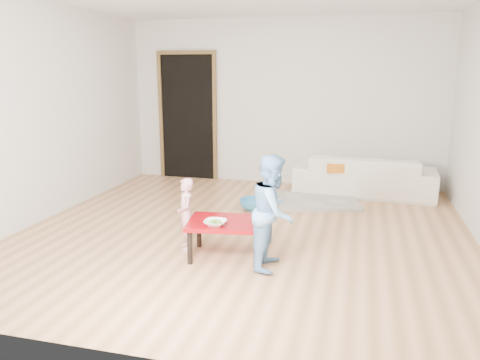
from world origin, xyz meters
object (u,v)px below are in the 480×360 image
at_px(sofa, 364,175).
at_px(child_pink, 186,214).
at_px(basin, 255,204).
at_px(bowl, 215,223).
at_px(child_blue, 273,212).
at_px(red_table, 226,239).

xyz_separation_m(sofa, child_pink, (-1.76, -2.70, 0.08)).
relative_size(sofa, basin, 4.76).
xyz_separation_m(bowl, child_blue, (0.54, 0.04, 0.14)).
xyz_separation_m(child_blue, basin, (-0.57, 1.77, -0.47)).
distance_m(sofa, child_pink, 3.22).
distance_m(bowl, basin, 1.84).
bearing_deg(basin, sofa, 39.83).
xyz_separation_m(sofa, bowl, (-1.36, -2.96, 0.10)).
bearing_deg(bowl, red_table, 70.12).
distance_m(red_table, child_blue, 0.61).
height_order(red_table, basin, red_table).
height_order(red_table, child_pink, child_pink).
bearing_deg(child_blue, sofa, -13.59).
xyz_separation_m(red_table, child_blue, (0.49, -0.12, 0.35)).
bearing_deg(basin, bowl, -89.29).
bearing_deg(bowl, child_blue, 4.31).
relative_size(sofa, child_blue, 1.88).
bearing_deg(child_blue, red_table, 78.16).
bearing_deg(child_pink, red_table, 47.24).
xyz_separation_m(red_table, basin, (-0.08, 1.65, -0.12)).
bearing_deg(child_blue, bowl, 96.33).
bearing_deg(bowl, child_pink, 146.58).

